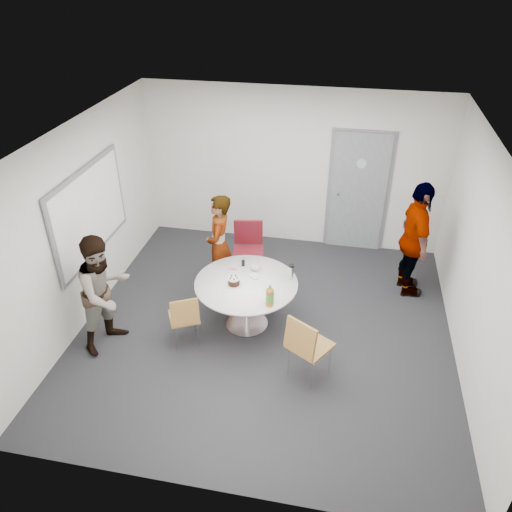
% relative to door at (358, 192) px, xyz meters
% --- Properties ---
extents(floor, '(5.00, 5.00, 0.00)m').
position_rel_door_xyz_m(floor, '(-1.10, -2.48, -1.03)').
color(floor, black).
rests_on(floor, ground).
extents(ceiling, '(5.00, 5.00, 0.00)m').
position_rel_door_xyz_m(ceiling, '(-1.10, -2.48, 1.67)').
color(ceiling, silver).
rests_on(ceiling, wall_back).
extents(wall_back, '(5.00, 0.00, 5.00)m').
position_rel_door_xyz_m(wall_back, '(-1.10, 0.02, 0.32)').
color(wall_back, silver).
rests_on(wall_back, floor).
extents(wall_left, '(0.00, 5.00, 5.00)m').
position_rel_door_xyz_m(wall_left, '(-3.60, -2.48, 0.32)').
color(wall_left, silver).
rests_on(wall_left, floor).
extents(wall_right, '(0.00, 5.00, 5.00)m').
position_rel_door_xyz_m(wall_right, '(1.40, -2.48, 0.32)').
color(wall_right, silver).
rests_on(wall_right, floor).
extents(wall_front, '(5.00, 0.00, 5.00)m').
position_rel_door_xyz_m(wall_front, '(-1.10, -4.98, 0.32)').
color(wall_front, silver).
rests_on(wall_front, floor).
extents(door, '(1.02, 0.17, 2.12)m').
position_rel_door_xyz_m(door, '(0.00, 0.00, 0.00)').
color(door, slate).
rests_on(door, wall_back).
extents(whiteboard, '(0.04, 1.90, 1.25)m').
position_rel_door_xyz_m(whiteboard, '(-3.56, -2.28, 0.42)').
color(whiteboard, slate).
rests_on(whiteboard, wall_left).
extents(table, '(1.37, 1.37, 1.02)m').
position_rel_door_xyz_m(table, '(-1.35, -2.48, -0.41)').
color(table, white).
rests_on(table, floor).
extents(chair_near_left, '(0.51, 0.52, 0.78)m').
position_rel_door_xyz_m(chair_near_left, '(-2.07, -3.01, -0.56)').
color(chair_near_left, brown).
rests_on(chair_near_left, floor).
extents(chair_near_right, '(0.62, 0.63, 0.92)m').
position_rel_door_xyz_m(chair_near_right, '(-0.48, -3.33, -0.46)').
color(chair_near_right, brown).
rests_on(chair_near_right, floor).
extents(chair_far, '(0.54, 0.58, 0.97)m').
position_rel_door_xyz_m(chair_far, '(-1.59, -1.31, -0.43)').
color(chair_far, maroon).
rests_on(chair_far, floor).
extents(person_main, '(0.43, 0.61, 1.57)m').
position_rel_door_xyz_m(person_main, '(-1.94, -1.72, -0.24)').
color(person_main, '#A5C6EA').
rests_on(person_main, floor).
extents(person_left, '(0.87, 0.96, 1.60)m').
position_rel_door_xyz_m(person_left, '(-3.05, -3.14, -0.23)').
color(person_left, white).
rests_on(person_left, floor).
extents(person_right, '(0.60, 1.10, 1.78)m').
position_rel_door_xyz_m(person_right, '(0.85, -1.21, -0.13)').
color(person_right, black).
rests_on(person_right, floor).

